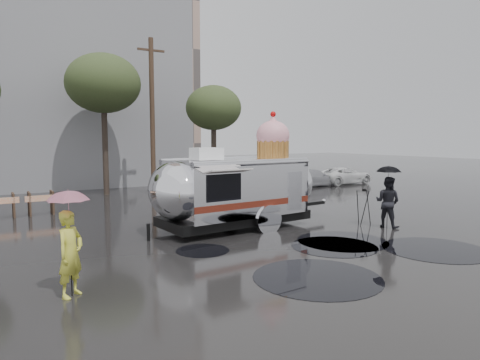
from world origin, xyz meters
TOP-DOWN VIEW (x-y plane):
  - ground at (0.00, 0.00)m, footprint 120.00×120.00m
  - puddles at (2.99, -0.62)m, footprint 8.28×10.67m
  - grey_building at (-4.00, 24.00)m, footprint 22.00×12.00m
  - utility_pole at (2.50, 14.00)m, footprint 1.60×0.28m
  - tree_mid at (0.00, 15.00)m, footprint 4.20×4.20m
  - tree_right at (6.00, 13.00)m, footprint 3.36×3.36m
  - barricade_row at (-5.55, 9.96)m, footprint 4.30×0.80m
  - parked_cars at (11.78, 12.00)m, footprint 13.20×1.90m
  - airstream_trailer at (1.80, 3.23)m, footprint 8.16×3.43m
  - person_left at (-4.72, -0.83)m, footprint 0.78×0.76m
  - umbrella_pink at (-4.72, -0.83)m, footprint 1.04×1.04m
  - person_right at (6.54, 0.39)m, footprint 0.76×1.02m
  - umbrella_black at (6.54, 0.39)m, footprint 1.11×1.11m
  - tripod at (6.23, 1.24)m, footprint 0.53×0.57m

SIDE VIEW (x-z plane):
  - ground at x=0.00m, z-range 0.00..0.00m
  - puddles at x=2.99m, z-range 0.00..0.01m
  - barricade_row at x=-5.55m, z-range 0.02..1.02m
  - parked_cars at x=11.78m, z-range -0.03..1.47m
  - tripod at x=6.23m, z-range 0.10..1.48m
  - person_left at x=-4.72m, z-range 0.00..1.82m
  - person_right at x=6.54m, z-range 0.00..1.89m
  - airstream_trailer at x=1.80m, z-range -0.66..3.74m
  - umbrella_pink at x=-4.72m, z-range 0.77..3.04m
  - umbrella_black at x=6.54m, z-range 0.77..3.08m
  - utility_pole at x=2.50m, z-range 0.12..9.12m
  - tree_right at x=6.00m, z-range 1.85..8.27m
  - tree_mid at x=0.00m, z-range 2.33..10.35m
  - grey_building at x=-4.00m, z-range 0.00..13.00m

